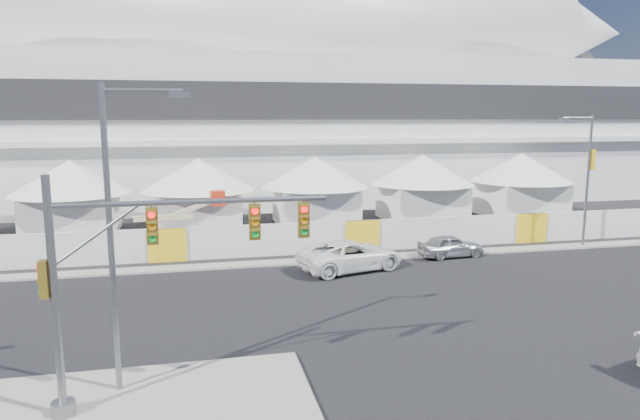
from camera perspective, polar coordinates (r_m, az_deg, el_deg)
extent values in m
plane|color=black|center=(21.84, -0.11, -13.65)|extent=(160.00, 160.00, 0.00)
cube|color=gray|center=(18.74, -17.11, -17.95)|extent=(10.00, 5.00, 0.15)
cube|color=gray|center=(41.18, 24.06, -3.32)|extent=(80.00, 1.20, 0.12)
cube|color=silver|center=(62.86, -1.26, 8.00)|extent=(80.00, 24.00, 14.00)
cube|color=black|center=(51.00, 1.46, 10.82)|extent=(68.00, 0.30, 3.20)
cube|color=silver|center=(50.79, 1.51, 6.87)|extent=(72.00, 0.80, 0.50)
cylinder|color=silver|center=(61.58, -0.92, 18.04)|extent=(57.60, 8.40, 8.40)
cylinder|color=silver|center=(61.95, 0.99, 17.59)|extent=(51.60, 6.80, 6.80)
cylinder|color=silver|center=(62.38, 2.85, 17.13)|extent=(45.60, 5.20, 5.20)
cone|color=silver|center=(75.37, 25.37, 15.74)|extent=(8.00, 7.60, 7.60)
cube|color=white|center=(45.03, -23.49, -0.38)|extent=(6.00, 6.00, 3.00)
cone|color=white|center=(44.69, -23.72, 3.03)|extent=(8.40, 8.40, 2.40)
cube|color=white|center=(44.19, -11.97, 0.02)|extent=(6.00, 6.00, 3.00)
cone|color=white|center=(43.84, -12.09, 3.51)|extent=(8.40, 8.40, 2.40)
cube|color=white|center=(45.16, -0.48, 0.43)|extent=(6.00, 6.00, 3.00)
cone|color=white|center=(44.82, -0.49, 3.84)|extent=(8.40, 8.40, 2.40)
cube|color=white|center=(47.84, 10.12, 0.79)|extent=(6.00, 6.00, 3.00)
cone|color=white|center=(47.52, 10.21, 4.01)|extent=(8.40, 8.40, 2.40)
cube|color=white|center=(51.96, 19.32, 1.08)|extent=(6.00, 6.00, 3.00)
cone|color=white|center=(51.66, 19.48, 4.05)|extent=(8.40, 8.40, 2.40)
cube|color=silver|center=(36.44, 4.19, -2.57)|extent=(70.00, 0.25, 2.00)
imported|color=#ABACB0|center=(35.81, 12.93, -3.51)|extent=(2.01, 4.21, 1.39)
imported|color=white|center=(32.02, 3.11, -4.54)|extent=(4.29, 6.59, 1.69)
imported|color=silver|center=(47.21, 22.82, -0.92)|extent=(1.81, 4.28, 1.37)
cylinder|color=slate|center=(17.45, -24.99, -8.06)|extent=(0.23, 0.23, 6.87)
cylinder|color=slate|center=(18.63, -24.27, -17.61)|extent=(0.67, 0.67, 0.40)
cylinder|color=slate|center=(16.45, -12.52, 0.80)|extent=(7.65, 0.15, 0.15)
cube|color=#594714|center=(16.60, -16.43, -1.54)|extent=(0.32, 0.22, 1.05)
cube|color=#594714|center=(16.64, -6.55, -1.19)|extent=(0.32, 0.22, 1.05)
cube|color=#594714|center=(16.85, -1.65, -1.00)|extent=(0.32, 0.22, 1.05)
cube|color=#594714|center=(17.35, -25.90, -6.25)|extent=(0.22, 0.32, 1.05)
cylinder|color=slate|center=(18.15, -20.20, -3.06)|extent=(0.19, 0.19, 9.34)
cylinder|color=slate|center=(17.65, -17.29, 11.36)|extent=(2.28, 0.12, 0.12)
cube|color=slate|center=(17.60, -13.84, 11.17)|extent=(0.62, 0.26, 0.16)
cylinder|color=slate|center=(40.91, 25.18, 2.56)|extent=(0.17, 0.17, 8.62)
cylinder|color=slate|center=(40.05, 24.39, 8.41)|extent=(2.11, 0.11, 0.11)
cube|color=slate|center=(39.48, 23.25, 8.34)|extent=(0.57, 0.24, 0.14)
cube|color=yellow|center=(40.93, 25.58, 4.56)|extent=(0.03, 0.57, 1.34)
cube|color=red|center=(38.83, -17.05, -2.91)|extent=(3.76, 2.07, 1.09)
cube|color=beige|center=(38.47, -15.38, -0.76)|extent=(3.79, 0.87, 0.35)
cube|color=beige|center=(38.32, -12.16, 0.24)|extent=(2.94, 0.70, 1.20)
cube|color=red|center=(38.28, -10.10, 1.04)|extent=(1.01, 1.01, 0.99)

